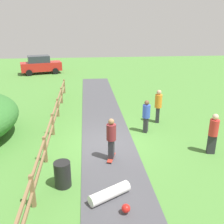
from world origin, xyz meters
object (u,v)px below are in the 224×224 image
(skater_fallen, at_px, (111,194))
(bystander_red, at_px, (213,132))
(bystander_orange, at_px, (158,105))
(skater_riding, at_px, (111,137))
(bystander_blue, at_px, (146,115))
(trash_bin, at_px, (63,174))
(parked_car_red, at_px, (41,65))

(skater_fallen, xyz_separation_m, bystander_red, (4.51, 2.50, 0.78))
(skater_fallen, distance_m, bystander_orange, 7.01)
(skater_riding, bearing_deg, bystander_blue, 51.32)
(bystander_orange, bearing_deg, skater_riding, -128.44)
(trash_bin, bearing_deg, bystander_blue, 46.67)
(bystander_red, xyz_separation_m, bystander_orange, (-1.28, 3.66, 0.04))
(bystander_red, relative_size, bystander_orange, 0.96)
(bystander_red, bearing_deg, parked_car_red, 118.07)
(trash_bin, distance_m, bystander_blue, 5.58)
(skater_riding, xyz_separation_m, bystander_orange, (2.97, 3.74, 0.03))
(skater_riding, bearing_deg, trash_bin, -139.62)
(trash_bin, distance_m, bystander_red, 6.29)
(bystander_blue, bearing_deg, bystander_red, -47.36)
(trash_bin, xyz_separation_m, bystander_blue, (3.81, 4.04, 0.47))
(trash_bin, relative_size, bystander_red, 0.51)
(skater_riding, distance_m, skater_fallen, 2.57)
(skater_fallen, bearing_deg, skater_riding, 83.83)
(trash_bin, bearing_deg, bystander_orange, 47.85)
(bystander_red, xyz_separation_m, parked_car_red, (-9.95, 18.67, -0.03))
(bystander_orange, distance_m, parked_car_red, 17.33)
(trash_bin, height_order, skater_riding, skater_riding)
(skater_riding, height_order, parked_car_red, parked_car_red)
(bystander_red, distance_m, parked_car_red, 21.16)
(bystander_blue, bearing_deg, trash_bin, -133.33)
(parked_car_red, bearing_deg, bystander_red, -61.93)
(trash_bin, xyz_separation_m, bystander_orange, (4.77, 5.27, 0.58))
(skater_fallen, distance_m, bystander_blue, 5.48)
(skater_riding, distance_m, parked_car_red, 19.59)
(skater_riding, relative_size, bystander_orange, 0.95)
(trash_bin, distance_m, skater_fallen, 1.80)
(trash_bin, height_order, bystander_red, bystander_red)
(skater_riding, relative_size, parked_car_red, 0.39)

